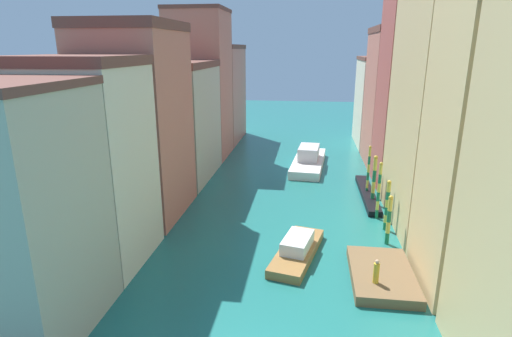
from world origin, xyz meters
TOP-DOWN VIEW (x-y plane):
  - ground_plane at (0.00, 24.50)m, footprint 154.00×154.00m
  - building_left_0 at (-12.83, 2.07)m, footprint 7.44×7.45m
  - building_left_1 at (-12.83, 9.43)m, footprint 7.44×7.33m
  - building_left_2 at (-12.83, 18.07)m, footprint 7.44×9.37m
  - building_left_3 at (-12.83, 28.95)m, footprint 7.44×11.85m
  - building_left_4 at (-12.83, 38.95)m, footprint 7.44×8.19m
  - building_left_5 at (-12.83, 49.16)m, footprint 7.44×12.13m
  - building_right_1 at (12.83, 9.21)m, footprint 7.44×7.15m
  - building_right_2 at (12.83, 18.79)m, footprint 7.44×11.93m
  - building_right_3 at (12.83, 28.85)m, footprint 7.44×7.77m
  - building_right_4 at (12.83, 37.91)m, footprint 7.44×10.38m
  - building_right_5 at (12.83, 49.25)m, footprint 7.44×11.59m
  - waterfront_dock at (6.91, 9.14)m, footprint 3.94×6.44m
  - person_on_dock at (6.27, 7.61)m, footprint 0.36×0.36m
  - mooring_pole_0 at (8.12, 14.36)m, footprint 0.35×0.35m
  - mooring_pole_1 at (8.42, 16.96)m, footprint 0.35×0.35m
  - mooring_pole_2 at (8.08, 19.27)m, footprint 0.30×0.30m
  - mooring_pole_3 at (8.19, 22.86)m, footprint 0.37×0.37m
  - mooring_pole_4 at (7.94, 25.10)m, footprint 0.27×0.27m
  - vaporetto_white at (1.96, 34.95)m, footprint 4.57×12.28m
  - gondola_black at (7.99, 24.84)m, footprint 1.31×10.84m
  - motorboat_0 at (1.36, 11.50)m, footprint 3.95×7.75m

SIDE VIEW (x-z plane):
  - ground_plane at x=0.00m, z-range 0.00..0.00m
  - gondola_black at x=7.99m, z-range 0.00..0.54m
  - waterfront_dock at x=6.91m, z-range 0.00..0.66m
  - motorboat_0 at x=1.36m, z-range -0.21..1.34m
  - vaporetto_white at x=1.96m, z-range -0.45..2.20m
  - person_on_dock at x=6.27m, z-range 0.60..2.16m
  - mooring_pole_0 at x=8.12m, z-range 0.05..4.00m
  - mooring_pole_1 at x=8.42m, z-range 0.05..4.35m
  - mooring_pole_3 at x=8.19m, z-range 0.06..4.87m
  - mooring_pole_2 at x=8.08m, z-range 0.05..5.21m
  - mooring_pole_4 at x=7.94m, z-range 0.04..5.26m
  - building_left_0 at x=-12.83m, z-range 0.01..13.08m
  - building_left_3 at x=-12.83m, z-range 0.01..13.11m
  - building_right_5 at x=12.83m, z-range 0.01..13.24m
  - building_left_1 at x=-12.83m, z-range 0.01..14.05m
  - building_left_5 at x=-12.83m, z-range 0.01..14.97m
  - building_left_2 at x=-12.83m, z-range 0.02..16.64m
  - building_right_4 at x=12.83m, z-range 0.01..16.96m
  - building_left_4 at x=-12.83m, z-range 0.01..19.43m
  - building_right_2 at x=12.83m, z-range 0.01..19.88m
  - building_right_3 at x=12.83m, z-range 0.02..21.35m
  - building_right_1 at x=12.83m, z-range 0.01..22.32m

